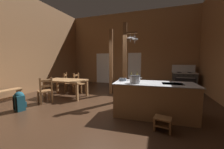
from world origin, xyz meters
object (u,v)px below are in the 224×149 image
(stockpot_on_counter, at_px, (135,79))
(mixing_bowl_on_counter, at_px, (123,79))
(step_stool, at_px, (163,123))
(kitchen_island, at_px, (153,99))
(dining_table, at_px, (66,82))
(stove_range, at_px, (184,81))
(backpack, at_px, (19,101))
(bottle_short_on_counter, at_px, (131,77))
(ladderback_chair_near_window, at_px, (45,91))
(ladderback_chair_by_post, at_px, (79,83))
(ladderback_chair_at_table_end, at_px, (68,83))
(bottle_tall_on_counter, at_px, (137,77))

(stockpot_on_counter, distance_m, mixing_bowl_on_counter, 0.52)
(step_stool, bearing_deg, kitchen_island, 106.55)
(dining_table, height_order, stockpot_on_counter, stockpot_on_counter)
(stove_range, distance_m, backpack, 7.27)
(kitchen_island, bearing_deg, dining_table, 166.82)
(stove_range, distance_m, dining_table, 5.91)
(kitchen_island, relative_size, bottle_short_on_counter, 8.09)
(mixing_bowl_on_counter, distance_m, bottle_short_on_counter, 0.30)
(stove_range, relative_size, ladderback_chair_near_window, 1.39)
(kitchen_island, xyz_separation_m, bottle_short_on_counter, (-0.69, 0.28, 0.58))
(ladderback_chair_by_post, bearing_deg, stove_range, 25.08)
(kitchen_island, bearing_deg, backpack, -166.27)
(dining_table, relative_size, bottle_short_on_counter, 6.29)
(kitchen_island, xyz_separation_m, stove_range, (1.40, 3.97, 0.01))
(backpack, bearing_deg, stockpot_on_counter, 12.16)
(dining_table, height_order, mixing_bowl_on_counter, mixing_bowl_on_counter)
(stove_range, bearing_deg, step_stool, -103.79)
(ladderback_chair_near_window, height_order, bottle_short_on_counter, bottle_short_on_counter)
(backpack, bearing_deg, step_stool, 2.59)
(step_stool, distance_m, mixing_bowl_on_counter, 1.64)
(kitchen_island, distance_m, dining_table, 3.72)
(ladderback_chair_near_window, relative_size, ladderback_chair_by_post, 1.00)
(ladderback_chair_at_table_end, distance_m, bottle_tall_on_counter, 3.95)
(stove_range, distance_m, stockpot_on_counter, 4.63)
(step_stool, xyz_separation_m, mixing_bowl_on_counter, (-1.14, 0.85, 0.80))
(kitchen_island, height_order, ladderback_chair_at_table_end, ladderback_chair_at_table_end)
(kitchen_island, xyz_separation_m, ladderback_chair_near_window, (-3.77, -0.12, -0.02))
(stockpot_on_counter, bearing_deg, stove_range, 65.74)
(mixing_bowl_on_counter, bearing_deg, backpack, -161.02)
(step_stool, distance_m, bottle_short_on_counter, 1.65)
(backpack, distance_m, bottle_tall_on_counter, 3.70)
(step_stool, bearing_deg, dining_table, 157.15)
(mixing_bowl_on_counter, height_order, bottle_tall_on_counter, bottle_tall_on_counter)
(kitchen_island, xyz_separation_m, ladderback_chair_by_post, (-3.52, 1.67, -0.02))
(step_stool, relative_size, backpack, 0.67)
(kitchen_island, distance_m, ladderback_chair_by_post, 3.90)
(ladderback_chair_by_post, xyz_separation_m, bottle_short_on_counter, (2.83, -1.39, 0.59))
(kitchen_island, height_order, mixing_bowl_on_counter, mixing_bowl_on_counter)
(ladderback_chair_near_window, height_order, bottle_tall_on_counter, bottle_tall_on_counter)
(bottle_short_on_counter, bearing_deg, ladderback_chair_at_table_end, 158.36)
(ladderback_chair_by_post, bearing_deg, mixing_bowl_on_counter, -31.36)
(step_stool, xyz_separation_m, dining_table, (-3.85, 1.62, 0.47))
(mixing_bowl_on_counter, bearing_deg, dining_table, 164.15)
(backpack, relative_size, bottle_short_on_counter, 2.18)
(stove_range, bearing_deg, ladderback_chair_near_window, -141.66)
(stove_range, relative_size, bottle_tall_on_counter, 4.49)
(stockpot_on_counter, bearing_deg, mixing_bowl_on_counter, 144.53)
(ladderback_chair_near_window, distance_m, mixing_bowl_on_counter, 2.92)
(mixing_bowl_on_counter, distance_m, bottle_tall_on_counter, 0.44)
(backpack, bearing_deg, bottle_tall_on_counter, 17.61)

